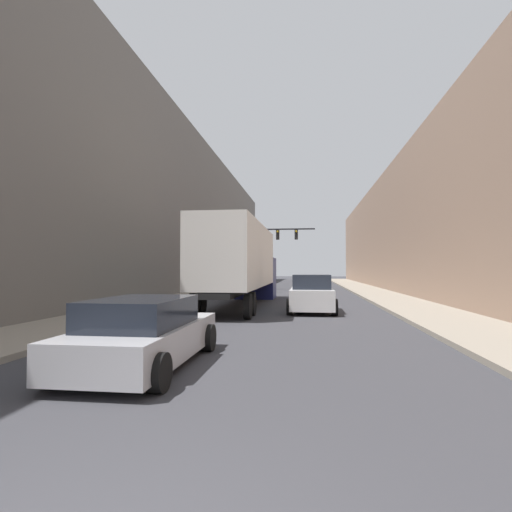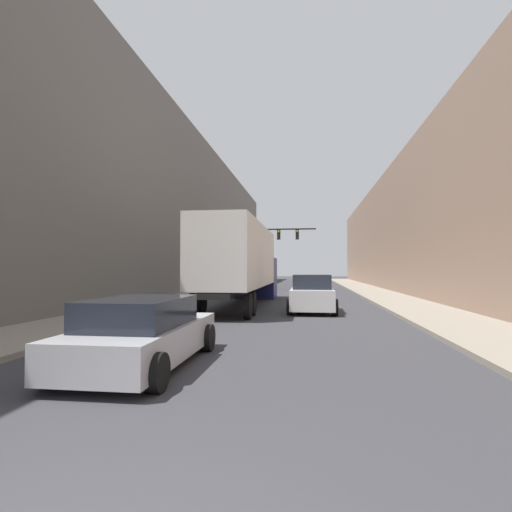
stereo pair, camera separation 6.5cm
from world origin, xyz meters
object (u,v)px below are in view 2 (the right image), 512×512
object	(u,v)px
semi_truck	(243,262)
sedan_car	(143,333)
traffic_signal_gantry	(263,244)
suv_car	(312,294)

from	to	relation	value
semi_truck	sedan_car	size ratio (longest dim) A/B	3.00
sedan_car	traffic_signal_gantry	distance (m)	29.13
suv_car	traffic_signal_gantry	xyz separation A→B (m)	(-4.35, 17.97, 3.45)
semi_truck	suv_car	distance (m)	4.40
sedan_car	suv_car	xyz separation A→B (m)	(3.46, 10.93, 0.14)
suv_car	sedan_car	bearing A→B (deg)	-107.56
semi_truck	suv_car	world-z (taller)	semi_truck
semi_truck	sedan_car	bearing A→B (deg)	-89.48
semi_truck	traffic_signal_gantry	world-z (taller)	traffic_signal_gantry
sedan_car	suv_car	size ratio (longest dim) A/B	0.95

